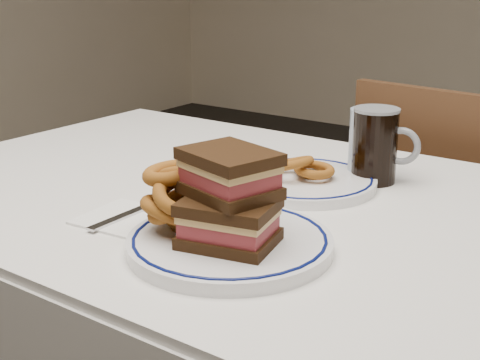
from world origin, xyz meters
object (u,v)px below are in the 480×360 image
Objects in this scene: main_plate at (230,242)px; reuben_sandwich at (229,198)px; beer_mug at (376,145)px; chair_far at (441,236)px; far_plate at (304,181)px.

main_plate is 0.07m from reuben_sandwich.
reuben_sandwich reaches higher than beer_mug.
beer_mug is at bearing 86.92° from reuben_sandwich.
reuben_sandwich is (0.01, -0.01, 0.07)m from main_plate.
main_plate is 2.10× the size of beer_mug.
reuben_sandwich is at bearing -89.94° from chair_far.
chair_far is 0.98m from reuben_sandwich.
chair_far is 0.66m from far_plate.
chair_far reaches higher than far_plate.
far_plate is at bearing -96.49° from chair_far.
beer_mug is (0.02, 0.42, -0.01)m from reuben_sandwich.
reuben_sandwich is 1.11× the size of beer_mug.
beer_mug reaches higher than chair_far.
reuben_sandwich is at bearing -55.05° from main_plate.
reuben_sandwich reaches higher than far_plate.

